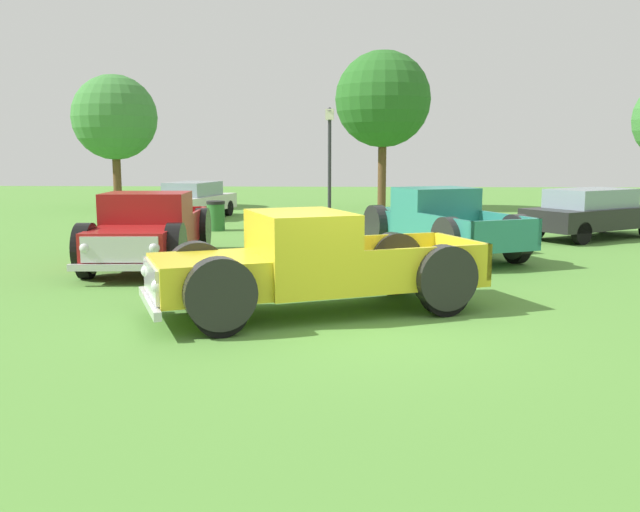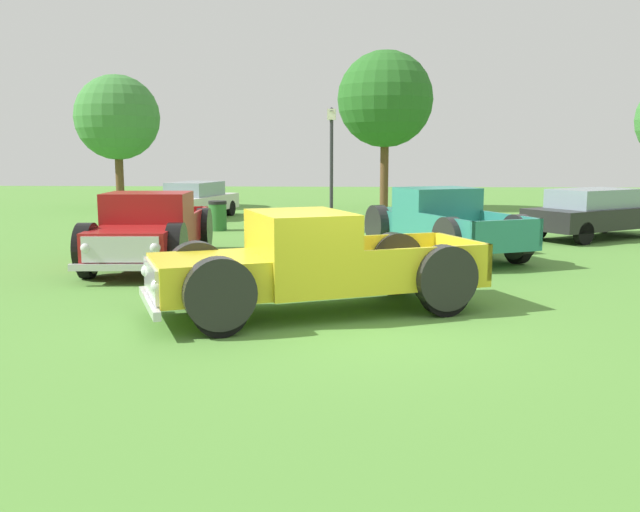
# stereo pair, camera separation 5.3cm
# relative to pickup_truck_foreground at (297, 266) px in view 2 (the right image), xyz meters

# --- Properties ---
(ground_plane) EXTENTS (80.00, 80.00, 0.00)m
(ground_plane) POSITION_rel_pickup_truck_foreground_xyz_m (0.91, -0.63, -0.76)
(ground_plane) COLOR #548C38
(pickup_truck_foreground) EXTENTS (5.54, 3.75, 1.60)m
(pickup_truck_foreground) POSITION_rel_pickup_truck_foreground_xyz_m (0.00, 0.00, 0.00)
(pickup_truck_foreground) COLOR yellow
(pickup_truck_foreground) RESTS_ON ground_plane
(pickup_truck_behind_left) EXTENTS (2.39, 5.44, 1.63)m
(pickup_truck_behind_left) POSITION_rel_pickup_truck_foreground_xyz_m (-3.66, 4.34, 0.01)
(pickup_truck_behind_left) COLOR maroon
(pickup_truck_behind_left) RESTS_ON ground_plane
(pickup_truck_behind_right) EXTENTS (3.87, 5.64, 1.63)m
(pickup_truck_behind_right) POSITION_rel_pickup_truck_foreground_xyz_m (2.87, 6.78, 0.01)
(pickup_truck_behind_right) COLOR #2D8475
(pickup_truck_behind_right) RESTS_ON ground_plane
(sedan_distant_a) EXTENTS (2.56, 4.42, 1.39)m
(sedan_distant_a) POSITION_rel_pickup_truck_foreground_xyz_m (-5.14, 15.26, -0.04)
(sedan_distant_a) COLOR silver
(sedan_distant_a) RESTS_ON ground_plane
(sedan_distant_b) EXTENTS (4.58, 3.89, 1.45)m
(sedan_distant_b) POSITION_rel_pickup_truck_foreground_xyz_m (7.81, 9.91, -0.00)
(sedan_distant_b) COLOR black
(sedan_distant_b) RESTS_ON ground_plane
(lamp_post_near) EXTENTS (0.36, 0.36, 4.01)m
(lamp_post_near) POSITION_rel_pickup_truck_foreground_xyz_m (0.03, 13.31, 1.34)
(lamp_post_near) COLOR #2D2D33
(lamp_post_near) RESTS_ON ground_plane
(picnic_table) EXTENTS (1.89, 1.59, 0.78)m
(picnic_table) POSITION_rel_pickup_truck_foreground_xyz_m (3.69, 12.47, -0.27)
(picnic_table) COLOR olive
(picnic_table) RESTS_ON ground_plane
(trash_can) EXTENTS (0.59, 0.59, 0.95)m
(trash_can) POSITION_rel_pickup_truck_foreground_xyz_m (-3.54, 11.34, -0.28)
(trash_can) COLOR #2D6B2D
(trash_can) RESTS_ON ground_plane
(oak_tree_west) EXTENTS (3.72, 3.72, 5.87)m
(oak_tree_west) POSITION_rel_pickup_truck_foreground_xyz_m (-9.70, 19.97, 3.22)
(oak_tree_west) COLOR brown
(oak_tree_west) RESTS_ON ground_plane
(oak_tree_center) EXTENTS (4.10, 4.10, 6.79)m
(oak_tree_center) POSITION_rel_pickup_truck_foreground_xyz_m (2.09, 19.81, 3.96)
(oak_tree_center) COLOR brown
(oak_tree_center) RESTS_ON ground_plane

